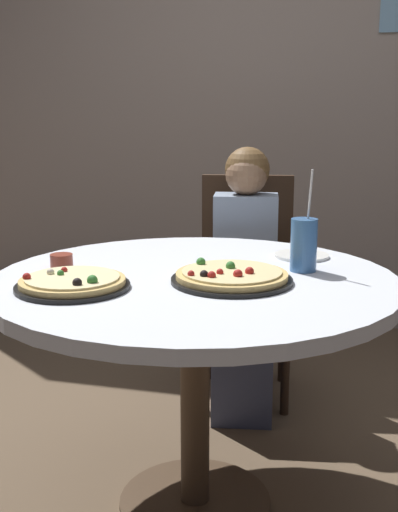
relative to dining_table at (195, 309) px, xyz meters
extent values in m
plane|color=brown|center=(0.00, 0.00, -0.65)|extent=(8.00, 8.00, 0.00)
cube|color=#A8998E|center=(0.00, 2.00, 0.80)|extent=(5.20, 0.12, 2.90)
cylinder|color=silver|center=(0.00, 0.00, 0.08)|extent=(1.20, 1.20, 0.04)
cylinder|color=#4C3826|center=(0.00, 0.00, -0.29)|extent=(0.09, 0.09, 0.69)
cylinder|color=#4C3826|center=(0.00, 0.00, -0.64)|extent=(0.48, 0.48, 0.02)
cube|color=#382619|center=(0.00, 0.84, -0.22)|extent=(0.46, 0.46, 0.04)
cube|color=#382619|center=(-0.03, 1.02, 0.04)|extent=(0.40, 0.10, 0.52)
cylinder|color=#382619|center=(-0.14, 0.65, -0.45)|extent=(0.04, 0.04, 0.41)
cylinder|color=#382619|center=(0.20, 0.70, -0.45)|extent=(0.04, 0.04, 0.41)
cylinder|color=#382619|center=(-0.20, 0.98, -0.45)|extent=(0.04, 0.04, 0.41)
cylinder|color=#382619|center=(0.14, 1.04, -0.45)|extent=(0.04, 0.04, 0.41)
cube|color=#3F4766|center=(0.02, 0.68, -0.43)|extent=(0.29, 0.35, 0.45)
cube|color=#8C9EB7|center=(0.00, 0.82, 0.02)|extent=(0.28, 0.20, 0.44)
sphere|color=#997051|center=(0.00, 0.82, 0.32)|extent=(0.17, 0.17, 0.17)
sphere|color=brown|center=(0.00, 0.84, 0.34)|extent=(0.18, 0.18, 0.18)
cylinder|color=black|center=(-0.29, -0.22, 0.11)|extent=(0.31, 0.31, 0.01)
cylinder|color=#D8B266|center=(-0.29, -0.22, 0.12)|extent=(0.29, 0.29, 0.02)
cylinder|color=beige|center=(-0.29, -0.22, 0.13)|extent=(0.26, 0.26, 0.01)
sphere|color=beige|center=(-0.36, -0.20, 0.14)|extent=(0.02, 0.02, 0.02)
sphere|color=#387F33|center=(-0.21, -0.26, 0.14)|extent=(0.03, 0.03, 0.03)
sphere|color=#387F33|center=(-0.33, -0.20, 0.14)|extent=(0.02, 0.02, 0.02)
sphere|color=#B2231E|center=(-0.40, -0.27, 0.14)|extent=(0.02, 0.02, 0.02)
sphere|color=black|center=(-0.24, -0.29, 0.14)|extent=(0.03, 0.03, 0.03)
sphere|color=#B2231E|center=(-0.34, -0.17, 0.14)|extent=(0.02, 0.02, 0.02)
cylinder|color=black|center=(0.12, -0.04, 0.11)|extent=(0.35, 0.35, 0.01)
cylinder|color=#D8B266|center=(0.12, -0.04, 0.12)|extent=(0.32, 0.32, 0.02)
cylinder|color=beige|center=(0.12, -0.04, 0.13)|extent=(0.28, 0.28, 0.01)
sphere|color=#B2231E|center=(0.17, -0.06, 0.14)|extent=(0.03, 0.03, 0.03)
sphere|color=#B2231E|center=(0.15, -0.10, 0.14)|extent=(0.03, 0.03, 0.03)
sphere|color=#B2231E|center=(0.08, -0.12, 0.14)|extent=(0.02, 0.02, 0.02)
sphere|color=black|center=(0.06, -0.12, 0.14)|extent=(0.02, 0.02, 0.02)
sphere|color=#B2231E|center=(0.02, -0.12, 0.14)|extent=(0.02, 0.02, 0.02)
sphere|color=#387F33|center=(0.01, 0.02, 0.14)|extent=(0.03, 0.03, 0.03)
sphere|color=#387F33|center=(0.11, -0.01, 0.14)|extent=(0.03, 0.03, 0.03)
sphere|color=#B2231E|center=(0.09, -0.08, 0.14)|extent=(0.02, 0.02, 0.02)
cylinder|color=#3F72B2|center=(0.30, 0.15, 0.18)|extent=(0.08, 0.08, 0.16)
cylinder|color=white|center=(0.31, 0.15, 0.30)|extent=(0.02, 0.03, 0.22)
cylinder|color=brown|center=(-0.43, 0.01, 0.12)|extent=(0.07, 0.07, 0.04)
cylinder|color=white|center=(0.28, 0.34, 0.10)|extent=(0.18, 0.18, 0.01)
camera|label=1|loc=(0.48, -1.79, 0.58)|focal=45.77mm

